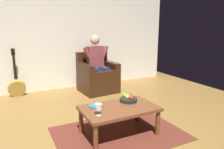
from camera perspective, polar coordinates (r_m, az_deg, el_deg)
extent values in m
cube|color=silver|center=(5.03, -16.15, 11.15)|extent=(6.00, 0.06, 2.69)
cube|color=#5E281D|center=(3.05, 1.88, -15.43)|extent=(1.71, 1.23, 0.01)
cube|color=#331C0E|center=(4.80, -3.73, -2.16)|extent=(0.80, 0.77, 0.42)
cube|color=#331C0E|center=(4.69, -3.44, 0.74)|extent=(0.53, 0.63, 0.10)
cube|color=#331C0E|center=(4.88, -0.55, 2.06)|extent=(0.18, 0.72, 0.24)
cube|color=#331C0E|center=(4.60, -7.21, 1.31)|extent=(0.18, 0.72, 0.24)
cube|color=#331C0E|center=(4.97, -5.37, 3.52)|extent=(0.76, 0.17, 0.46)
cube|color=brown|center=(4.81, -4.53, 4.62)|extent=(0.37, 0.21, 0.50)
sphere|color=tan|center=(4.77, -4.61, 9.22)|extent=(0.22, 0.22, 0.22)
cylinder|color=#292A46|center=(4.72, -2.26, 1.61)|extent=(0.16, 0.40, 0.13)
cylinder|color=#292A46|center=(4.61, -1.06, -2.12)|extent=(0.13, 0.13, 0.52)
cylinder|color=brown|center=(4.84, -2.03, 6.02)|extent=(0.21, 0.10, 0.29)
cylinder|color=#292A46|center=(4.62, -4.57, 1.35)|extent=(0.16, 0.40, 0.13)
cylinder|color=#292A46|center=(4.52, -3.40, -2.47)|extent=(0.13, 0.13, 0.52)
cylinder|color=brown|center=(4.66, -6.61, 5.67)|extent=(0.21, 0.10, 0.29)
cube|color=brown|center=(2.90, 1.93, -9.08)|extent=(1.01, 0.62, 0.04)
cylinder|color=brown|center=(3.01, 12.13, -12.50)|extent=(0.06, 0.06, 0.35)
cylinder|color=brown|center=(2.59, -4.39, -16.66)|extent=(0.06, 0.06, 0.35)
cylinder|color=brown|center=(3.39, 6.56, -9.32)|extent=(0.06, 0.06, 0.35)
cylinder|color=brown|center=(3.03, -8.27, -12.21)|extent=(0.06, 0.06, 0.35)
cylinder|color=#AA8639|center=(4.90, -24.09, -3.37)|extent=(0.35, 0.18, 0.37)
cylinder|color=black|center=(4.85, -24.08, -3.29)|extent=(0.10, 0.03, 0.10)
cube|color=black|center=(4.90, -24.61, 1.77)|extent=(0.05, 0.15, 0.52)
cube|color=black|center=(4.93, -24.99, 5.53)|extent=(0.07, 0.06, 0.14)
cylinder|color=silver|center=(2.65, -3.62, -10.73)|extent=(0.07, 0.07, 0.01)
cylinder|color=silver|center=(2.63, -3.63, -10.02)|extent=(0.01, 0.01, 0.06)
cylinder|color=silver|center=(2.61, -3.65, -8.60)|extent=(0.08, 0.08, 0.08)
cylinder|color=#590C19|center=(2.62, -3.65, -9.03)|extent=(0.07, 0.07, 0.03)
cylinder|color=black|center=(3.10, 4.41, -6.76)|extent=(0.25, 0.25, 0.05)
sphere|color=gold|center=(3.07, 4.16, -6.02)|extent=(0.07, 0.07, 0.07)
sphere|color=red|center=(3.04, 5.08, -6.21)|extent=(0.07, 0.07, 0.07)
sphere|color=red|center=(3.10, 5.05, -5.86)|extent=(0.07, 0.07, 0.07)
sphere|color=#76A234|center=(3.14, 3.45, -5.59)|extent=(0.07, 0.07, 0.07)
cylinder|color=teal|center=(2.90, -4.34, -8.39)|extent=(0.18, 0.18, 0.02)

